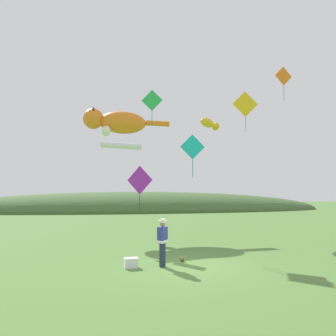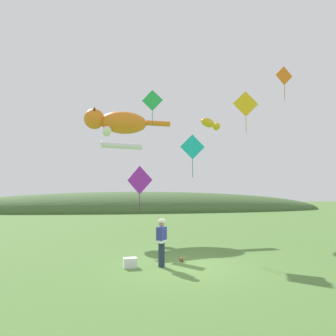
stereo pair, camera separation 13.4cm
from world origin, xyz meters
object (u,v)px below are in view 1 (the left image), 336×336
kite_spool (182,259)px  kite_diamond_orange (283,76)px  picnic_cooler (131,263)px  kite_fish_windsock (209,123)px  kite_diamond_gold (245,104)px  kite_giant_cat (117,122)px  kite_diamond_violet (140,180)px  kite_diamond_green (152,101)px  kite_diamond_teal (193,147)px  festival_attendant (162,241)px  kite_tube_streamer (121,146)px

kite_spool → kite_diamond_orange: size_ratio=0.10×
picnic_cooler → kite_fish_windsock: kite_fish_windsock is taller
picnic_cooler → kite_diamond_gold: bearing=35.1°
kite_giant_cat → kite_diamond_violet: 8.66m
kite_giant_cat → kite_diamond_gold: kite_giant_cat is taller
kite_diamond_orange → kite_diamond_green: 7.82m
kite_spool → picnic_cooler: picnic_cooler is taller
kite_diamond_green → kite_diamond_gold: bearing=-18.3°
kite_diamond_teal → kite_diamond_violet: (-2.63, 0.33, -1.68)m
festival_attendant → kite_fish_windsock: size_ratio=0.83×
kite_diamond_orange → kite_tube_streamer: bearing=162.9°
kite_fish_windsock → kite_giant_cat: bearing=166.7°
festival_attendant → kite_diamond_violet: (-0.63, 3.59, 2.40)m
kite_diamond_teal → kite_diamond_orange: (5.70, 1.03, 4.43)m
kite_giant_cat → kite_diamond_teal: kite_giant_cat is taller
kite_tube_streamer → kite_diamond_teal: 5.30m
kite_fish_windsock → kite_diamond_green: (-4.45, -2.81, 0.62)m
kite_fish_windsock → kite_diamond_orange: 6.08m
kite_spool → kite_diamond_gold: (4.64, 4.05, 7.73)m
kite_diamond_gold → kite_diamond_green: 5.55m
kite_diamond_green → kite_fish_windsock: bearing=32.3°
kite_fish_windsock → kite_diamond_orange: (2.98, -5.00, 1.76)m
festival_attendant → kite_diamond_violet: bearing=100.0°
kite_spool → kite_giant_cat: kite_giant_cat is taller
festival_attendant → kite_diamond_green: 9.82m
kite_diamond_teal → kite_diamond_green: (-1.72, 3.22, 3.29)m
kite_fish_windsock → kite_diamond_green: size_ratio=0.96×
kite_giant_cat → kite_diamond_gold: size_ratio=2.66×
kite_fish_windsock → kite_diamond_green: kite_diamond_green is taller
kite_tube_streamer → kite_diamond_green: bearing=-19.9°
picnic_cooler → kite_diamond_violet: size_ratio=0.22×
kite_spool → kite_diamond_gold: size_ratio=0.09×
festival_attendant → kite_spool: (0.88, 0.69, -0.85)m
kite_diamond_orange → kite_diamond_green: kite_diamond_orange is taller
kite_fish_windsock → kite_diamond_violet: (-5.35, -5.70, -4.35)m
kite_giant_cat → kite_diamond_violet: bearing=-80.1°
festival_attendant → kite_tube_streamer: 8.67m
kite_giant_cat → kite_diamond_orange: 11.73m
kite_fish_windsock → kite_diamond_gold: kite_diamond_gold is taller
kite_fish_windsock → kite_diamond_gold: 4.62m
festival_attendant → kite_fish_windsock: bearing=63.1°
kite_diamond_teal → kite_diamond_orange: bearing=10.2°
kite_fish_windsock → kite_diamond_green: bearing=-147.7°
kite_diamond_teal → kite_diamond_green: size_ratio=0.98×
kite_tube_streamer → kite_diamond_green: 3.35m
festival_attendant → kite_diamond_gold: 10.01m
picnic_cooler → kite_tube_streamer: (-0.40, 7.10, 5.42)m
kite_diamond_orange → kite_diamond_gold: kite_diamond_orange is taller
kite_fish_windsock → kite_diamond_gold: bearing=-80.0°
kite_giant_cat → kite_tube_streamer: size_ratio=2.51×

